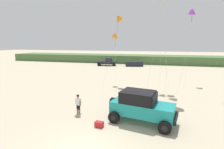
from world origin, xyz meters
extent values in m
cube|color=#4C703D|center=(4.54, 42.02, 1.07)|extent=(90.00, 8.22, 2.15)
cube|color=teal|center=(2.81, 4.17, 1.01)|extent=(4.67, 2.64, 0.90)
cube|color=teal|center=(4.43, 3.86, 1.38)|extent=(1.40, 1.87, 0.12)
cube|color=black|center=(2.46, 4.24, 1.86)|extent=(2.59, 2.16, 0.80)
cube|color=black|center=(3.64, 4.01, 1.82)|extent=(0.41, 1.66, 0.72)
cube|color=black|center=(5.05, 3.74, 0.74)|extent=(0.54, 1.81, 0.28)
cylinder|color=black|center=(0.53, 4.61, 1.11)|extent=(0.44, 0.82, 0.77)
cylinder|color=black|center=(4.72, 4.85, 0.42)|extent=(0.88, 0.45, 0.84)
cylinder|color=black|center=(4.72, 4.85, 0.42)|extent=(0.43, 0.39, 0.38)
cylinder|color=black|center=(4.33, 2.83, 0.42)|extent=(0.88, 0.45, 0.84)
cylinder|color=black|center=(4.33, 2.83, 0.42)|extent=(0.43, 0.39, 0.38)
cylinder|color=black|center=(1.28, 5.51, 0.42)|extent=(0.88, 0.45, 0.84)
cylinder|color=black|center=(1.28, 5.51, 0.42)|extent=(0.43, 0.39, 0.38)
cylinder|color=black|center=(0.89, 3.49, 0.42)|extent=(0.88, 0.45, 0.84)
cylinder|color=black|center=(0.89, 3.49, 0.42)|extent=(0.43, 0.39, 0.38)
cylinder|color=#8C664C|center=(-2.31, 4.25, 0.25)|extent=(0.14, 0.14, 0.49)
cylinder|color=black|center=(-2.31, 4.25, 0.64)|extent=(0.15, 0.15, 0.36)
cube|color=silver|center=(-2.30, 4.28, 0.05)|extent=(0.20, 0.28, 0.10)
cylinder|color=#8C664C|center=(-2.11, 4.16, 0.25)|extent=(0.14, 0.14, 0.49)
cylinder|color=black|center=(-2.11, 4.16, 0.64)|extent=(0.15, 0.15, 0.36)
cube|color=silver|center=(-2.09, 4.20, 0.05)|extent=(0.20, 0.28, 0.10)
cube|color=silver|center=(-2.21, 4.20, 1.09)|extent=(0.47, 0.39, 0.54)
cylinder|color=#8C664C|center=(-2.45, 4.30, 1.08)|extent=(0.09, 0.09, 0.56)
cylinder|color=silver|center=(-2.45, 4.30, 1.27)|extent=(0.11, 0.11, 0.16)
cylinder|color=#8C664C|center=(-1.98, 4.11, 1.08)|extent=(0.09, 0.09, 0.56)
cylinder|color=silver|center=(-1.98, 4.11, 1.27)|extent=(0.11, 0.11, 0.16)
cylinder|color=#8C664C|center=(-2.21, 4.20, 1.40)|extent=(0.10, 0.10, 0.08)
sphere|color=#8C664C|center=(-2.21, 4.20, 1.54)|extent=(0.21, 0.21, 0.21)
sphere|color=black|center=(-2.22, 4.19, 1.56)|extent=(0.21, 0.21, 0.21)
cube|color=#B21E23|center=(0.06, 2.65, 0.19)|extent=(0.60, 0.43, 0.38)
cube|color=#1E232D|center=(-8.52, 33.61, 0.76)|extent=(4.89, 2.79, 0.76)
cube|color=#1E232D|center=(-7.98, 33.72, 1.56)|extent=(1.93, 2.09, 0.84)
cylinder|color=black|center=(-6.92, 35.01, 0.38)|extent=(0.80, 0.41, 0.76)
cylinder|color=black|center=(-6.50, 32.95, 0.38)|extent=(0.80, 0.41, 0.76)
cylinder|color=black|center=(-10.54, 34.26, 0.38)|extent=(0.80, 0.41, 0.76)
cylinder|color=black|center=(-10.12, 32.21, 0.38)|extent=(0.80, 0.41, 0.76)
cube|color=#1E232D|center=(-1.71, 34.07, 0.60)|extent=(4.46, 2.55, 1.20)
cylinder|color=silver|center=(3.49, 12.81, 5.82)|extent=(1.79, 3.24, 11.55)
cone|color=orange|center=(-1.88, 15.71, 6.38)|extent=(1.29, 1.16, 1.13)
cylinder|color=green|center=(-2.03, 15.71, 5.64)|extent=(0.05, 0.07, 1.02)
cylinder|color=silver|center=(-1.27, 12.73, 3.22)|extent=(1.24, 5.96, 6.34)
cone|color=purple|center=(8.18, 19.06, 9.62)|extent=(1.32, 1.44, 1.39)
cylinder|color=blue|center=(8.03, 19.06, 8.91)|extent=(0.05, 0.15, 0.91)
cylinder|color=silver|center=(7.61, 16.83, 4.84)|extent=(1.14, 4.46, 9.58)
cone|color=orange|center=(-1.57, 15.70, 8.57)|extent=(1.26, 1.41, 1.30)
cylinder|color=orange|center=(-1.72, 15.70, 7.47)|extent=(0.05, 0.30, 1.70)
cylinder|color=silver|center=(-1.96, 13.05, 4.31)|extent=(0.78, 5.31, 8.52)
cylinder|color=silver|center=(4.49, 10.82, 5.90)|extent=(0.49, 1.35, 11.69)
cylinder|color=silver|center=(7.24, 13.15, 7.57)|extent=(2.69, 3.84, 15.03)
cylinder|color=silver|center=(4.17, 14.46, 6.42)|extent=(2.17, 2.94, 12.75)
cylinder|color=silver|center=(3.97, 15.19, 7.36)|extent=(0.35, 2.15, 14.62)
camera|label=1|loc=(3.68, -7.67, 5.65)|focal=27.65mm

